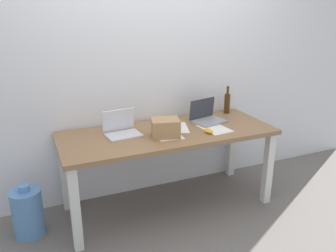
% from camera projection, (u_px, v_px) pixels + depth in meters
% --- Properties ---
extents(ground_plane, '(8.00, 8.00, 0.00)m').
position_uv_depth(ground_plane, '(168.00, 204.00, 3.25)').
color(ground_plane, slate).
extents(back_wall, '(5.20, 0.08, 2.60)m').
position_uv_depth(back_wall, '(150.00, 60.00, 3.20)').
color(back_wall, white).
rests_on(back_wall, ground).
extents(desk, '(1.87, 0.74, 0.73)m').
position_uv_depth(desk, '(168.00, 141.00, 3.04)').
color(desk, olive).
rests_on(desk, ground).
extents(laptop_left, '(0.30, 0.25, 0.21)m').
position_uv_depth(laptop_left, '(122.00, 130.00, 2.91)').
color(laptop_left, silver).
rests_on(laptop_left, desk).
extents(laptop_right, '(0.34, 0.29, 0.21)m').
position_uv_depth(laptop_right, '(207.00, 117.00, 3.25)').
color(laptop_right, gray).
rests_on(laptop_right, desk).
extents(beer_bottle, '(0.06, 0.06, 0.28)m').
position_uv_depth(beer_bottle, '(227.00, 103.00, 3.50)').
color(beer_bottle, '#47280F').
rests_on(beer_bottle, desk).
extents(computer_mouse, '(0.06, 0.10, 0.03)m').
position_uv_depth(computer_mouse, '(209.00, 131.00, 2.97)').
color(computer_mouse, gold).
rests_on(computer_mouse, desk).
extents(cardboard_box, '(0.27, 0.24, 0.15)m').
position_uv_depth(cardboard_box, '(165.00, 128.00, 2.87)').
color(cardboard_box, tan).
rests_on(cardboard_box, desk).
extents(paper_sheet_front_right, '(0.24, 0.31, 0.00)m').
position_uv_depth(paper_sheet_front_right, '(215.00, 128.00, 3.08)').
color(paper_sheet_front_right, white).
rests_on(paper_sheet_front_right, desk).
extents(paper_sheet_near_back, '(0.29, 0.34, 0.00)m').
position_uv_depth(paper_sheet_near_back, '(176.00, 128.00, 3.09)').
color(paper_sheet_near_back, white).
rests_on(paper_sheet_near_back, desk).
extents(paper_sheet_center, '(0.24, 0.32, 0.00)m').
position_uv_depth(paper_sheet_center, '(168.00, 134.00, 2.94)').
color(paper_sheet_center, white).
rests_on(paper_sheet_center, desk).
extents(water_cooler_jug, '(0.24, 0.24, 0.45)m').
position_uv_depth(water_cooler_jug, '(28.00, 213.00, 2.76)').
color(water_cooler_jug, '#598CC6').
rests_on(water_cooler_jug, ground).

